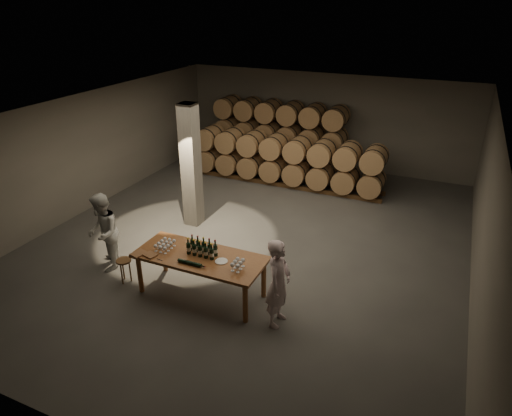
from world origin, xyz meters
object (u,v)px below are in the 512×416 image
at_px(bottle_cluster, 202,249).
at_px(person_man, 278,283).
at_px(tasting_table, 200,260).
at_px(stool, 124,264).
at_px(person_woman, 103,232).
at_px(notebook_near, 150,255).
at_px(plate, 221,261).

distance_m(bottle_cluster, person_man, 1.74).
height_order(tasting_table, bottle_cluster, bottle_cluster).
height_order(stool, person_woman, person_woman).
height_order(stool, person_man, person_man).
bearing_deg(bottle_cluster, stool, -169.03).
xyz_separation_m(notebook_near, person_man, (2.63, 0.19, -0.05)).
xyz_separation_m(tasting_table, plate, (0.48, -0.02, 0.11)).
relative_size(notebook_near, person_man, 0.14).
bearing_deg(stool, person_woman, 157.92).
bearing_deg(plate, notebook_near, -164.82).
distance_m(plate, person_man, 1.26).
xyz_separation_m(tasting_table, person_man, (1.73, -0.20, 0.07)).
height_order(bottle_cluster, notebook_near, bottle_cluster).
bearing_deg(notebook_near, person_man, 19.10).
bearing_deg(person_man, person_woman, 87.35).
height_order(bottle_cluster, plate, bottle_cluster).
relative_size(person_man, person_woman, 0.98).
distance_m(tasting_table, notebook_near, 0.98).
bearing_deg(person_man, notebook_near, 94.60).
distance_m(plate, notebook_near, 1.43).
xyz_separation_m(plate, person_man, (1.25, -0.18, -0.04)).
bearing_deg(plate, stool, -173.33).
height_order(notebook_near, stool, notebook_near).
bearing_deg(notebook_near, person_woman, 179.79).
relative_size(tasting_table, notebook_near, 10.47).
bearing_deg(plate, person_man, -8.17).
bearing_deg(tasting_table, stool, -170.89).
xyz_separation_m(bottle_cluster, plate, (0.47, -0.08, -0.12)).
height_order(tasting_table, plate, plate).
distance_m(notebook_near, person_woman, 1.59).
distance_m(plate, person_woman, 2.92).
distance_m(stool, person_man, 3.46).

